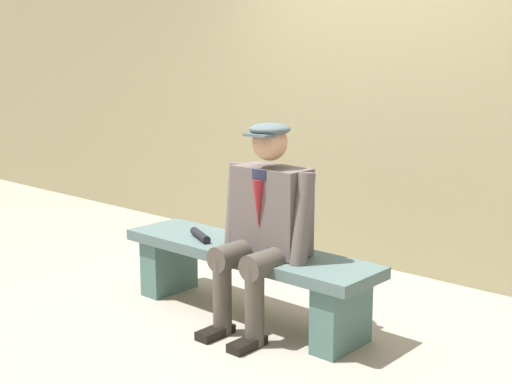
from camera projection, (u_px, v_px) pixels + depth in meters
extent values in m
plane|color=gray|center=(246.00, 316.00, 4.31)|extent=(30.00, 30.00, 0.00)
cube|color=#495E5D|center=(246.00, 252.00, 4.23)|extent=(1.76, 0.45, 0.07)
cube|color=#42645E|center=(342.00, 315.00, 3.81)|extent=(0.16, 0.38, 0.38)
cube|color=#42645E|center=(169.00, 264.00, 4.74)|extent=(0.16, 0.38, 0.38)
cube|color=#574E4B|center=(272.00, 210.00, 4.04)|extent=(0.45, 0.22, 0.51)
cylinder|color=#1E2338|center=(272.00, 172.00, 4.00)|extent=(0.25, 0.25, 0.06)
cone|color=maroon|center=(259.00, 204.00, 3.95)|extent=(0.07, 0.07, 0.28)
sphere|color=tan|center=(270.00, 143.00, 3.95)|extent=(0.21, 0.21, 0.21)
ellipsoid|color=#435255|center=(270.00, 129.00, 3.94)|extent=(0.24, 0.24, 0.07)
cube|color=#435255|center=(259.00, 135.00, 3.87)|extent=(0.16, 0.09, 0.02)
cylinder|color=#453F37|center=(272.00, 261.00, 3.90)|extent=(0.15, 0.39, 0.15)
cylinder|color=#453F37|center=(255.00, 307.00, 3.84)|extent=(0.11, 0.11, 0.45)
cube|color=black|center=(247.00, 344.00, 3.84)|extent=(0.10, 0.24, 0.05)
cylinder|color=#574E4B|center=(302.00, 219.00, 3.85)|extent=(0.11, 0.17, 0.53)
cylinder|color=#453F37|center=(239.00, 253.00, 4.07)|extent=(0.15, 0.39, 0.15)
cylinder|color=#453F37|center=(222.00, 296.00, 4.00)|extent=(0.11, 0.11, 0.45)
cube|color=black|center=(215.00, 332.00, 4.00)|extent=(0.10, 0.24, 0.05)
cylinder|color=#574E4B|center=(235.00, 206.00, 4.18)|extent=(0.10, 0.15, 0.53)
cylinder|color=black|center=(200.00, 235.00, 4.39)|extent=(0.26, 0.16, 0.05)
cube|color=gray|center=(386.00, 96.00, 5.21)|extent=(12.00, 0.24, 2.58)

